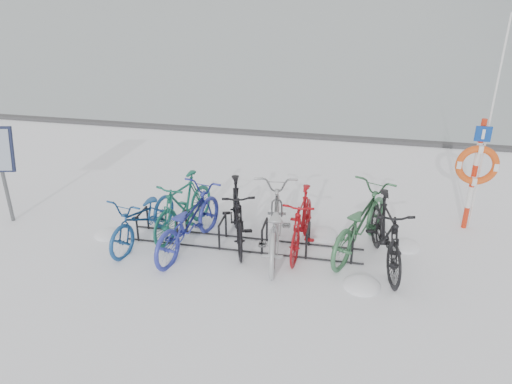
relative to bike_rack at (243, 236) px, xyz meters
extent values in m
plane|color=white|center=(0.00, 0.00, -0.18)|extent=(900.00, 900.00, 0.00)
cube|color=#3F3F42|center=(0.00, 5.90, -0.13)|extent=(400.00, 0.25, 0.10)
cylinder|color=black|center=(-1.80, -0.22, 0.04)|extent=(0.04, 0.04, 0.44)
cylinder|color=black|center=(-1.80, 0.22, 0.04)|extent=(0.04, 0.04, 0.44)
cylinder|color=black|center=(-1.80, 0.00, 0.26)|extent=(0.04, 0.44, 0.04)
cylinder|color=black|center=(-1.08, -0.22, 0.04)|extent=(0.04, 0.04, 0.44)
cylinder|color=black|center=(-1.08, 0.22, 0.04)|extent=(0.04, 0.04, 0.44)
cylinder|color=black|center=(-1.08, 0.00, 0.26)|extent=(0.04, 0.44, 0.04)
cylinder|color=black|center=(-0.36, -0.22, 0.04)|extent=(0.04, 0.04, 0.44)
cylinder|color=black|center=(-0.36, 0.22, 0.04)|extent=(0.04, 0.04, 0.44)
cylinder|color=black|center=(-0.36, 0.00, 0.26)|extent=(0.04, 0.44, 0.04)
cylinder|color=black|center=(0.36, -0.22, 0.04)|extent=(0.04, 0.04, 0.44)
cylinder|color=black|center=(0.36, 0.22, 0.04)|extent=(0.04, 0.04, 0.44)
cylinder|color=black|center=(0.36, 0.00, 0.26)|extent=(0.04, 0.44, 0.04)
cylinder|color=black|center=(1.08, -0.22, 0.04)|extent=(0.04, 0.04, 0.44)
cylinder|color=black|center=(1.08, 0.22, 0.04)|extent=(0.04, 0.04, 0.44)
cylinder|color=black|center=(1.08, 0.00, 0.26)|extent=(0.04, 0.44, 0.04)
cylinder|color=black|center=(1.80, -0.22, 0.04)|extent=(0.04, 0.04, 0.44)
cylinder|color=black|center=(1.80, 0.22, 0.04)|extent=(0.04, 0.04, 0.44)
cylinder|color=black|center=(1.80, 0.00, 0.26)|extent=(0.04, 0.44, 0.04)
cylinder|color=black|center=(0.00, -0.22, -0.16)|extent=(4.00, 0.03, 0.03)
cylinder|color=black|center=(0.00, 0.22, -0.16)|extent=(4.00, 0.03, 0.03)
cylinder|color=#595B5E|center=(-4.38, 0.01, 0.69)|extent=(0.07, 0.07, 1.75)
cylinder|color=red|center=(3.76, 1.41, 0.02)|extent=(0.09, 0.09, 0.40)
cylinder|color=silver|center=(3.76, 1.41, 0.42)|extent=(0.09, 0.09, 0.40)
cylinder|color=red|center=(3.76, 1.41, 0.83)|extent=(0.09, 0.09, 0.40)
cylinder|color=silver|center=(3.76, 1.41, 1.23)|extent=(0.09, 0.09, 0.40)
cylinder|color=red|center=(3.76, 1.41, 1.63)|extent=(0.09, 0.09, 0.40)
torus|color=#DD4D14|center=(3.76, 1.32, 1.06)|extent=(0.71, 0.12, 0.71)
cube|color=#0D3793|center=(3.76, 1.33, 1.61)|extent=(0.26, 0.03, 0.26)
cylinder|color=silver|center=(3.85, 1.46, 1.65)|extent=(0.03, 0.03, 3.67)
imported|color=navy|center=(-1.68, -0.17, 0.29)|extent=(0.99, 1.90, 0.95)
imported|color=#175E4D|center=(-1.13, 0.29, 0.35)|extent=(0.94, 1.85, 1.07)
imported|color=#2A339C|center=(-0.88, -0.23, 0.34)|extent=(1.10, 2.09, 1.04)
imported|color=black|center=(-0.13, 0.13, 0.37)|extent=(1.05, 1.92, 1.11)
imported|color=#A5A9AD|center=(0.53, -0.06, 0.38)|extent=(0.99, 2.20, 1.11)
imported|color=#9E0E14|center=(0.96, 0.12, 0.34)|extent=(0.61, 1.77, 1.04)
imported|color=#356843|center=(1.89, 0.28, 0.36)|extent=(1.45, 2.20, 1.09)
imported|color=black|center=(2.29, -0.10, 0.40)|extent=(0.91, 1.99, 1.15)
ellipsoid|color=white|center=(-2.41, -0.15, -0.18)|extent=(0.46, 0.46, 0.16)
ellipsoid|color=white|center=(2.69, 0.49, -0.18)|extent=(0.49, 0.49, 0.17)
ellipsoid|color=white|center=(0.33, 0.90, -0.18)|extent=(0.41, 0.41, 0.14)
ellipsoid|color=white|center=(1.98, -0.79, -0.18)|extent=(0.56, 0.56, 0.20)
ellipsoid|color=white|center=(1.29, 0.61, -0.18)|extent=(0.53, 0.53, 0.19)
camera|label=1|loc=(1.67, -7.09, 4.16)|focal=35.00mm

